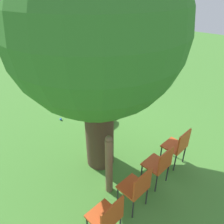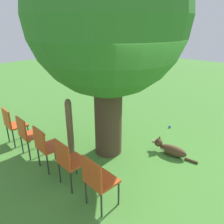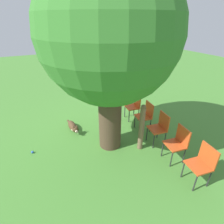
% 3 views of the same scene
% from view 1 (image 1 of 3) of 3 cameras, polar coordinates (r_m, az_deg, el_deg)
% --- Properties ---
extents(ground_plane, '(30.00, 30.00, 0.00)m').
position_cam_1_polar(ground_plane, '(5.73, 1.36, -7.15)').
color(ground_plane, '#478433').
extents(oak_tree, '(3.05, 3.05, 4.40)m').
position_cam_1_polar(oak_tree, '(3.79, -4.24, 20.15)').
color(oak_tree, '#4C3828').
rests_on(oak_tree, ground_plane).
extents(dog, '(0.25, 1.07, 0.35)m').
position_cam_1_polar(dog, '(6.14, -1.43, -2.70)').
color(dog, '#513823').
rests_on(dog, ground_plane).
extents(fence_post, '(0.14, 0.14, 1.33)m').
position_cam_1_polar(fence_post, '(4.09, -0.80, -13.64)').
color(fence_post, brown).
rests_on(fence_post, ground_plane).
extents(red_chair_0, '(0.47, 0.49, 0.92)m').
position_cam_1_polar(red_chair_0, '(4.91, 16.83, -8.26)').
color(red_chair_0, '#D14C1E').
rests_on(red_chair_0, ground_plane).
extents(red_chair_1, '(0.47, 0.49, 0.92)m').
position_cam_1_polar(red_chair_1, '(4.39, 12.33, -13.02)').
color(red_chair_1, '#D14C1E').
rests_on(red_chair_1, ground_plane).
extents(red_chair_2, '(0.47, 0.49, 0.92)m').
position_cam_1_polar(red_chair_2, '(3.95, 6.47, -18.83)').
color(red_chair_2, '#D14C1E').
rests_on(red_chair_2, ground_plane).
extents(red_chair_3, '(0.47, 0.49, 0.92)m').
position_cam_1_polar(red_chair_3, '(3.60, -1.27, -25.65)').
color(red_chair_3, '#D14C1E').
rests_on(red_chair_3, ground_plane).
extents(tennis_ball, '(0.07, 0.07, 0.07)m').
position_cam_1_polar(tennis_ball, '(6.62, -13.24, -1.83)').
color(tennis_ball, blue).
rests_on(tennis_ball, ground_plane).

